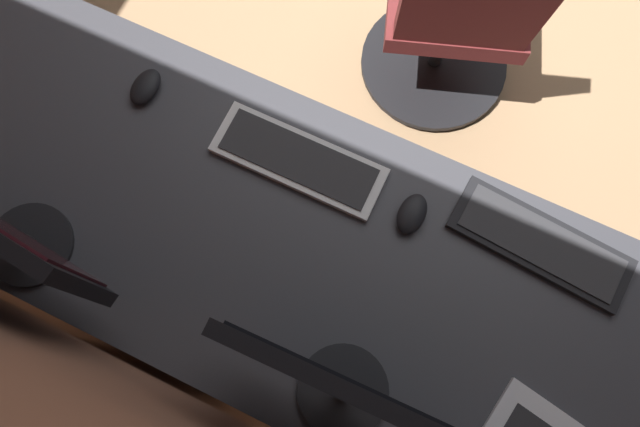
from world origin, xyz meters
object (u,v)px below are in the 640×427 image
keyboard_main (541,243)px  office_chair (457,16)px  mouse_main (412,214)px  mouse_spare (145,87)px  monitor_secondary (348,391)px  keyboard_spare (299,160)px  drawer_pedestal (241,261)px

keyboard_main → office_chair: office_chair is taller
mouse_main → mouse_spare: 0.73m
monitor_secondary → mouse_spare: bearing=-30.7°
office_chair → monitor_secondary: bearing=96.6°
keyboard_spare → mouse_main: bearing=178.1°
keyboard_main → mouse_main: 0.30m
drawer_pedestal → monitor_secondary: monitor_secondary is taller
drawer_pedestal → mouse_main: bearing=-150.7°
drawer_pedestal → mouse_spare: 0.57m
mouse_spare → office_chair: bearing=-129.7°
mouse_spare → keyboard_spare: bearing=178.7°
office_chair → mouse_main: bearing=98.9°
drawer_pedestal → keyboard_spare: bearing=-112.2°
drawer_pedestal → keyboard_spare: keyboard_spare is taller
mouse_spare → office_chair: office_chair is taller
keyboard_main → mouse_spare: size_ratio=4.13×
mouse_main → mouse_spare: bearing=-1.5°
monitor_secondary → keyboard_main: bearing=-119.5°
monitor_secondary → keyboard_main: monitor_secondary is taller
office_chair → mouse_spare: bearing=50.3°
drawer_pedestal → office_chair: (-0.28, -0.97, 0.11)m
office_chair → keyboard_main: bearing=121.0°
drawer_pedestal → mouse_main: 0.60m
keyboard_main → keyboard_spare: (0.60, 0.05, 0.00)m
monitor_secondary → office_chair: (0.14, -1.18, -0.50)m
monitor_secondary → mouse_spare: (0.75, -0.44, -0.21)m
mouse_main → mouse_spare: same height
drawer_pedestal → mouse_spare: bearing=-35.6°
mouse_main → mouse_spare: (0.73, -0.02, 0.00)m
monitor_secondary → mouse_spare: monitor_secondary is taller
mouse_main → office_chair: bearing=-81.1°
drawer_pedestal → monitor_secondary: (-0.41, 0.21, 0.61)m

